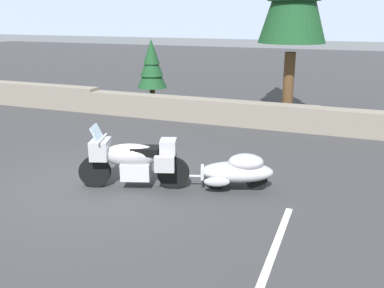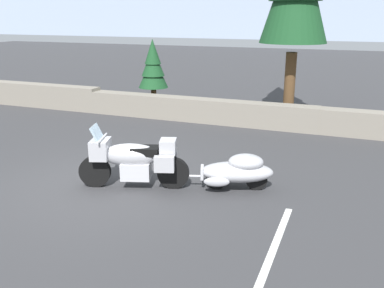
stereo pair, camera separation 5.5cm
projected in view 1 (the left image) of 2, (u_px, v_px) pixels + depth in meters
ground_plane at (97, 185)px, 9.03m from camera, size 80.00×80.00×0.00m
stone_guard_wall at (188, 109)px, 14.44m from camera, size 24.00×0.61×0.89m
touring_motorcycle at (133, 159)px, 8.73m from camera, size 2.24×1.17×1.33m
car_shaped_trailer at (237, 170)px, 8.70m from camera, size 2.20×1.14×0.76m
pine_tree_secondary at (152, 66)px, 15.69m from camera, size 1.10×1.10×2.64m
parking_stripe_marker at (271, 258)px, 6.31m from camera, size 0.12×3.60×0.01m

